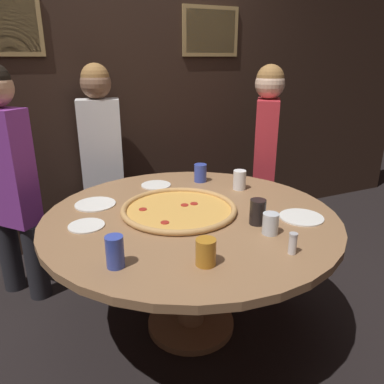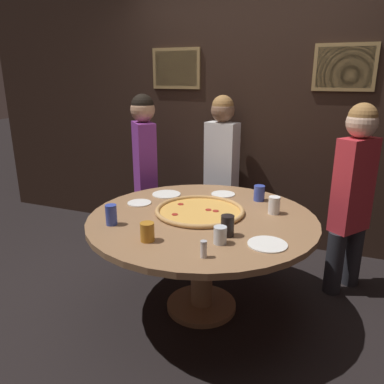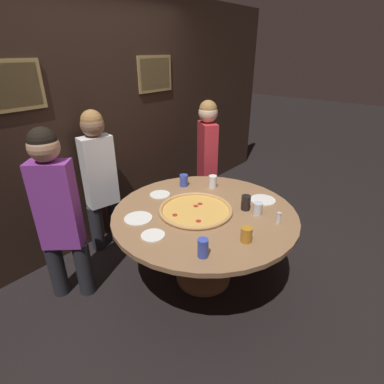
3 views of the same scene
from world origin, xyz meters
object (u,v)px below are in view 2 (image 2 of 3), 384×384
drink_cup_far_right (111,215)px  white_plate_beside_cup (166,194)px  drink_cup_centre_back (274,205)px  white_plate_near_front (139,203)px  white_plate_right_side (267,244)px  diner_side_right (222,163)px  dining_table (202,233)px  diner_far_left (145,164)px  drink_cup_by_shaker (220,235)px  diner_side_left (353,189)px  drink_cup_front_edge (259,193)px  white_plate_far_back (223,194)px  drink_cup_far_left (227,226)px  giant_pizza (200,211)px  drink_cup_near_left (147,232)px  condiment_shaker (204,249)px

drink_cup_far_right → white_plate_beside_cup: (0.05, 0.72, -0.06)m
drink_cup_centre_back → white_plate_near_front: drink_cup_centre_back is taller
white_plate_right_side → drink_cup_centre_back: bearing=96.5°
diner_side_right → dining_table: bearing=112.7°
white_plate_near_front → diner_far_left: diner_far_left is taller
drink_cup_far_right → drink_cup_by_shaker: (0.75, -0.01, -0.02)m
drink_cup_centre_back → diner_side_left: diner_side_left is taller
drink_cup_front_edge → white_plate_far_back: (-0.31, 0.04, -0.06)m
drink_cup_far_right → drink_cup_far_left: size_ratio=1.04×
white_plate_far_back → drink_cup_front_edge: bearing=-7.5°
white_plate_near_front → giant_pizza: bearing=-1.3°
drink_cup_far_left → diner_far_left: (-1.15, 1.05, 0.06)m
giant_pizza → diner_side_right: size_ratio=0.43×
drink_cup_front_edge → diner_far_left: diner_far_left is taller
dining_table → drink_cup_near_left: (-0.16, -0.50, 0.19)m
drink_cup_by_shaker → drink_cup_near_left: bearing=-162.7°
white_plate_right_side → drink_cup_far_right: bearing=-175.8°
drink_cup_front_edge → diner_side_right: size_ratio=0.08×
drink_cup_far_left → condiment_shaker: (-0.04, -0.32, -0.02)m
dining_table → drink_cup_by_shaker: size_ratio=15.24×
giant_pizza → drink_cup_near_left: bearing=-101.6°
drink_cup_far_right → white_plate_beside_cup: drink_cup_far_right is taller
drink_cup_far_left → diner_side_right: (-0.49, 1.43, 0.05)m
dining_table → drink_cup_far_right: 0.65m
white_plate_near_front → white_plate_far_back: 0.70m
giant_pizza → drink_cup_far_left: 0.44m
drink_cup_centre_back → giant_pizza: bearing=-160.2°
drink_cup_centre_back → white_plate_right_side: (0.06, -0.53, -0.06)m
drink_cup_front_edge → diner_side_right: diner_side_right is taller
drink_cup_far_right → diner_side_right: 1.56m
diner_far_left → diner_side_left: bearing=-134.9°
drink_cup_far_right → white_plate_far_back: drink_cup_far_right is taller
drink_cup_by_shaker → diner_far_left: (-1.14, 1.17, 0.07)m
drink_cup_by_shaker → drink_cup_front_edge: bearing=87.2°
giant_pizza → dining_table: bearing=-56.5°
drink_cup_near_left → diner_side_right: size_ratio=0.08×
white_plate_far_back → condiment_shaker: (0.24, -1.11, 0.05)m
drink_cup_front_edge → white_plate_beside_cup: bearing=-169.5°
giant_pizza → drink_cup_by_shaker: drink_cup_by_shaker is taller
condiment_shaker → dining_table: bearing=111.2°
drink_cup_far_left → diner_side_left: bearing=53.3°
white_plate_right_side → diner_side_right: diner_side_right is taller
giant_pizza → white_plate_beside_cup: bearing=144.5°
giant_pizza → white_plate_near_front: 0.50m
drink_cup_centre_back → drink_cup_by_shaker: size_ratio=1.19×
diner_far_left → diner_side_left: size_ratio=1.02×
white_plate_near_front → diner_side_left: size_ratio=0.12×
giant_pizza → condiment_shaker: 0.70m
condiment_shaker → diner_side_left: diner_side_left is taller
dining_table → diner_side_right: 1.22m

